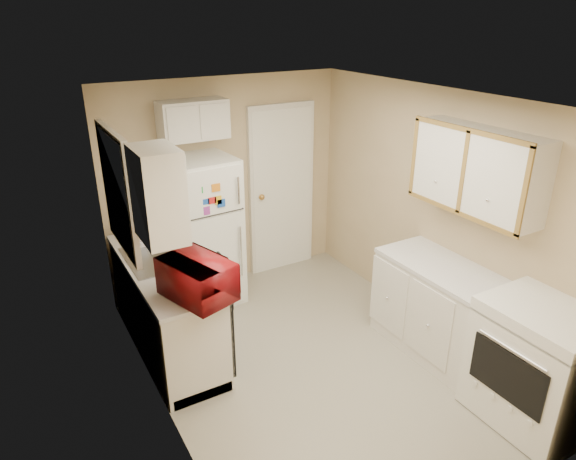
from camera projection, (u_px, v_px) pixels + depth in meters
floor at (315, 360)px, 4.82m from camera, size 3.80×3.80×0.00m
ceiling at (321, 101)px, 3.87m from camera, size 3.80×3.80×0.00m
wall_left at (155, 285)px, 3.70m from camera, size 3.80×3.80×0.00m
wall_right at (438, 214)px, 4.99m from camera, size 3.80×3.80×0.00m
wall_back at (227, 184)px, 5.86m from camera, size 2.80×2.80×0.00m
wall_front at (505, 370)px, 2.84m from camera, size 2.80×2.80×0.00m
left_counter at (166, 306)px, 4.85m from camera, size 0.60×1.80×0.90m
dishwasher at (220, 325)px, 4.49m from camera, size 0.03×0.58×0.72m
sink at (157, 261)px, 4.81m from camera, size 0.54×0.74×0.16m
microwave at (198, 281)px, 4.08m from camera, size 0.66×0.49×0.39m
soap_bottle at (141, 237)px, 4.99m from camera, size 0.10×0.11×0.22m
window_blinds at (119, 191)px, 4.40m from camera, size 0.10×0.98×1.08m
upper_cabinet_left at (158, 195)px, 3.71m from camera, size 0.30×0.45×0.70m
refrigerator at (204, 232)px, 5.55m from camera, size 0.72×0.70×1.64m
cabinet_over_fridge at (193, 120)px, 5.24m from camera, size 0.70×0.30×0.40m
interior_door at (282, 190)px, 6.22m from camera, size 0.86×0.06×2.08m
right_counter at (470, 329)px, 4.51m from camera, size 0.60×2.00×0.90m
stove at (536, 365)px, 3.96m from camera, size 0.68×0.84×1.02m
upper_cabinet_right at (477, 170)px, 4.29m from camera, size 0.30×1.20×0.70m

